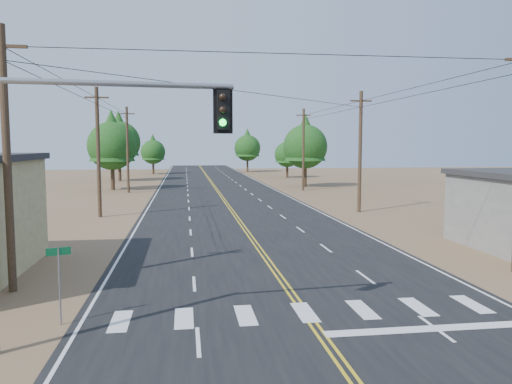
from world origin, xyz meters
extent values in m
cube|color=black|center=(0.00, 30.00, 0.01)|extent=(15.00, 200.00, 0.02)
cylinder|color=#4C3826|center=(-10.50, 12.00, 5.00)|extent=(0.30, 0.30, 10.00)
cube|color=#4C3826|center=(-10.50, 12.00, 9.20)|extent=(1.80, 0.12, 0.12)
cylinder|color=#4C3826|center=(-10.50, 32.00, 5.00)|extent=(0.30, 0.30, 10.00)
cube|color=#4C3826|center=(-10.50, 32.00, 9.20)|extent=(1.80, 0.12, 0.12)
cylinder|color=#4C3826|center=(-10.50, 52.00, 5.00)|extent=(0.30, 0.30, 10.00)
cube|color=#4C3826|center=(-10.50, 52.00, 9.20)|extent=(1.80, 0.12, 0.12)
cylinder|color=#4C3826|center=(10.50, 32.00, 5.00)|extent=(0.30, 0.30, 10.00)
cube|color=#4C3826|center=(10.50, 32.00, 9.20)|extent=(1.80, 0.12, 0.12)
cylinder|color=#4C3826|center=(10.50, 52.00, 5.00)|extent=(0.30, 0.30, 10.00)
cube|color=#4C3826|center=(10.50, 52.00, 9.20)|extent=(1.80, 0.12, 0.12)
cylinder|color=gray|center=(-5.76, 6.27, 7.24)|extent=(6.52, 0.80, 0.16)
cube|color=black|center=(-2.81, 6.56, 6.58)|extent=(0.39, 0.34, 1.12)
sphere|color=black|center=(-2.83, 6.38, 6.94)|extent=(0.20, 0.20, 0.20)
sphere|color=black|center=(-2.83, 6.38, 6.58)|extent=(0.20, 0.20, 0.20)
sphere|color=#0CE533|center=(-2.83, 6.38, 6.22)|extent=(0.20, 0.20, 0.20)
cylinder|color=gray|center=(-7.80, 8.00, 1.21)|extent=(0.06, 0.06, 2.42)
cube|color=#0C552B|center=(-7.80, 8.00, 2.33)|extent=(0.70, 0.27, 0.24)
cylinder|color=#3F2D1E|center=(-12.83, 56.12, 1.79)|extent=(0.50, 0.50, 3.59)
cone|color=#184714|center=(-12.83, 56.12, 6.78)|extent=(5.58, 5.58, 6.38)
sphere|color=#184714|center=(-12.83, 56.12, 5.48)|extent=(5.98, 5.98, 5.98)
cylinder|color=#3F2D1E|center=(-14.00, 72.27, 1.96)|extent=(0.48, 0.48, 3.93)
cone|color=#184714|center=(-14.00, 72.27, 7.42)|extent=(6.11, 6.11, 6.99)
sphere|color=#184714|center=(-14.00, 72.27, 6.00)|extent=(6.55, 6.55, 6.55)
cylinder|color=#3F2D1E|center=(-9.92, 89.77, 1.39)|extent=(0.43, 0.43, 2.79)
cone|color=#184714|center=(-9.92, 89.77, 5.26)|extent=(4.34, 4.34, 4.95)
sphere|color=#184714|center=(-9.92, 89.77, 4.26)|extent=(4.65, 4.65, 4.65)
cylinder|color=#3F2D1E|center=(11.99, 57.17, 1.76)|extent=(0.50, 0.50, 3.52)
cone|color=#184714|center=(11.99, 57.17, 6.64)|extent=(5.47, 5.47, 6.25)
sphere|color=#184714|center=(11.99, 57.17, 5.37)|extent=(5.86, 5.86, 5.86)
cylinder|color=#3F2D1E|center=(13.47, 76.01, 1.30)|extent=(0.43, 0.43, 2.60)
cone|color=#184714|center=(13.47, 76.01, 4.92)|extent=(4.05, 4.05, 4.63)
sphere|color=#184714|center=(13.47, 76.01, 3.98)|extent=(4.34, 4.34, 4.34)
cylinder|color=#3F2D1E|center=(9.00, 95.18, 1.63)|extent=(0.41, 0.41, 3.25)
cone|color=#184714|center=(9.00, 95.18, 6.14)|extent=(5.06, 5.06, 5.78)
sphere|color=#184714|center=(9.00, 95.18, 4.97)|extent=(5.42, 5.42, 5.42)
camera|label=1|loc=(-3.91, -7.80, 5.59)|focal=35.00mm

